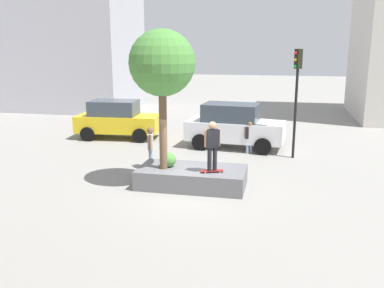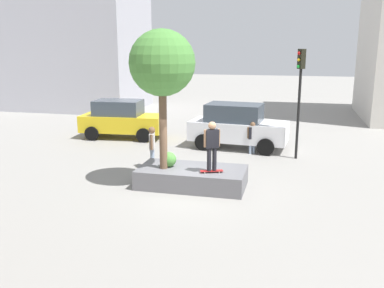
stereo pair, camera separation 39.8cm
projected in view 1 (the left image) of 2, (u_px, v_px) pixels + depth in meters
ground_plane at (193, 190)px, 14.97m from camera, size 120.00×120.00×0.00m
planter_ledge at (192, 177)px, 15.28m from camera, size 3.88×1.97×0.69m
plaza_tree at (162, 64)px, 14.32m from camera, size 2.30×2.30×4.91m
boxwood_shrub at (169, 160)px, 15.31m from camera, size 0.55×0.55×0.55m
skateboard at (212, 171)px, 14.68m from camera, size 0.82×0.47×0.07m
skateboarder at (212, 142)px, 14.45m from camera, size 0.52×0.41×1.74m
taxi_cab at (117, 119)px, 23.10m from camera, size 4.64×2.39×2.10m
sedan_parked at (234, 126)px, 20.89m from camera, size 4.95×2.60×2.22m
traffic_light_corner at (297, 85)px, 18.50m from camera, size 0.37×0.37×4.89m
pedestrian_crossing at (151, 145)px, 17.30m from camera, size 0.31×0.59×1.78m
passerby_with_bag at (249, 135)px, 19.85m from camera, size 0.47×0.34×1.53m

